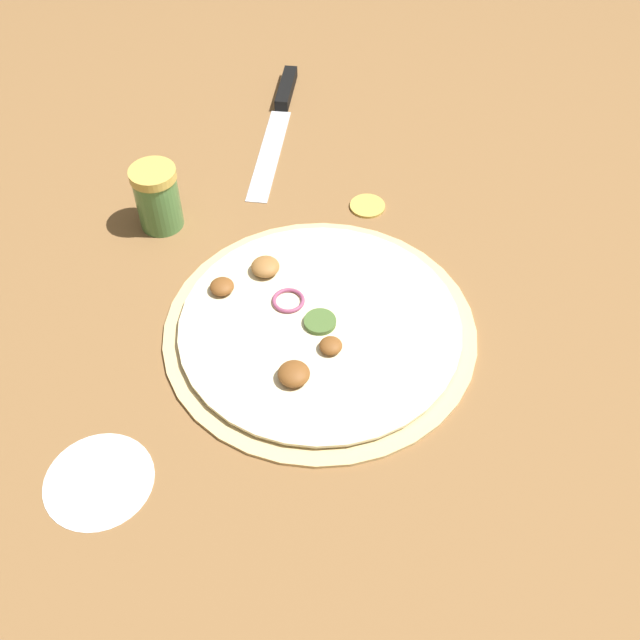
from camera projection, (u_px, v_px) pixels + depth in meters
The scene contains 6 objects.
ground_plane at pixel (320, 331), 0.86m from camera, with size 3.00×3.00×0.00m, color brown.
pizza at pixel (318, 327), 0.85m from camera, with size 0.36×0.36×0.03m.
knife at pixel (282, 107), 1.14m from camera, with size 0.11×0.31×0.02m.
spice_jar at pixel (157, 197), 0.94m from camera, with size 0.06×0.06×0.09m.
loose_cap at pixel (368, 205), 0.99m from camera, with size 0.05×0.05×0.01m.
flour_patch at pixel (99, 481), 0.73m from camera, with size 0.11×0.11×0.00m.
Camera 1 is at (-0.22, 0.50, 0.66)m, focal length 42.00 mm.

